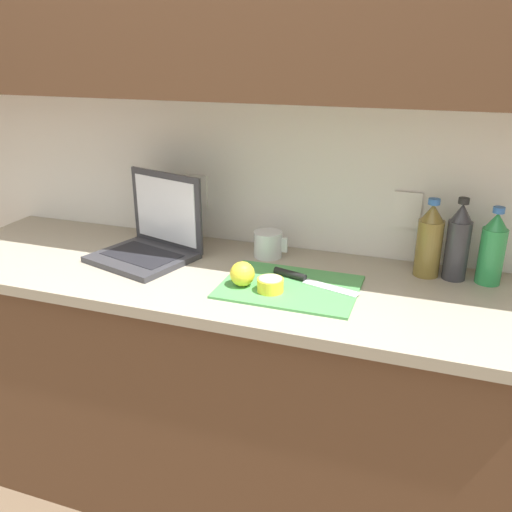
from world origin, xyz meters
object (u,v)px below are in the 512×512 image
Objects in this scene: measuring_cup at (268,244)px; bottle_green_soda at (429,241)px; bottle_oil_tall at (458,243)px; knife at (300,277)px; laptop at (152,238)px; bottle_water_clear at (492,249)px; cutting_board at (290,287)px; lemon_whole_beside at (242,274)px; lemon_half_cut at (270,285)px.

bottle_green_soda is at bearing 1.43° from measuring_cup.
knife is at bearing -156.91° from bottle_oil_tall.
laptop reaches higher than bottle_water_clear.
bottle_green_soda is 0.53m from measuring_cup.
measuring_cup is (-0.71, -0.01, -0.07)m from bottle_water_clear.
measuring_cup is (-0.16, 0.18, 0.03)m from knife.
cutting_board is at bearing -57.96° from measuring_cup.
cutting_board is at bearing -147.75° from bottle_green_soda.
knife is 0.19m from lemon_whole_beside.
lemon_half_cut is at bearing -70.65° from measuring_cup.
cutting_board is (0.52, -0.10, -0.06)m from laptop.
laptop is 0.40m from measuring_cup.
lemon_whole_beside is at bearing -151.07° from bottle_green_soda.
lemon_half_cut is 0.31× the size of bottle_green_soda.
lemon_whole_beside is at bearing -88.43° from measuring_cup.
lemon_whole_beside is 0.67m from bottle_oil_tall.
cutting_board is 1.63× the size of bottle_green_soda.
bottle_water_clear is at bearing 23.10° from cutting_board.
knife is at bearing 68.73° from cutting_board.
bottle_green_soda is at bearing 28.93° from lemon_whole_beside.
lemon_half_cut is 0.53m from bottle_green_soda.
bottle_water_clear is (0.70, 0.29, 0.06)m from lemon_whole_beside.
lemon_half_cut is 0.60m from bottle_oil_tall.
laptop reaches higher than measuring_cup.
bottle_green_soda is at bearing 43.84° from knife.
knife is 0.42m from bottle_green_soda.
bottle_water_clear is (0.61, 0.30, 0.08)m from lemon_half_cut.
measuring_cup is (-0.61, -0.01, -0.07)m from bottle_oil_tall.
bottle_oil_tall is at bearing -0.00° from bottle_green_soda.
bottle_oil_tall is (0.08, -0.00, 0.00)m from bottle_green_soda.
laptop reaches higher than lemon_whole_beside.
bottle_water_clear is at bearing 25.99° from lemon_half_cut.
cutting_board is at bearing 18.32° from lemon_whole_beside.
bottle_water_clear reaches higher than knife.
bottle_oil_tall reaches higher than measuring_cup.
bottle_green_soda is (0.52, 0.29, 0.07)m from lemon_whole_beside.
lemon_whole_beside is 0.64× the size of measuring_cup.
bottle_water_clear reaches higher than lemon_whole_beside.
lemon_half_cut is (-0.04, -0.06, 0.02)m from cutting_board.
measuring_cup is (-0.01, 0.27, -0.00)m from lemon_whole_beside.
bottle_oil_tall is 0.61m from measuring_cup.
bottle_water_clear is (0.10, 0.00, -0.01)m from bottle_oil_tall.
lemon_whole_beside is 0.29× the size of bottle_oil_tall.
lemon_half_cut is at bearing -6.59° from lemon_whole_beside.
bottle_green_soda is at bearing 25.26° from laptop.
knife is 0.59m from bottle_water_clear.
bottle_green_soda is 0.08m from bottle_oil_tall.
laptop reaches higher than bottle_oil_tall.
bottle_green_soda is (0.38, 0.24, 0.11)m from cutting_board.
knife is at bearing -152.32° from bottle_green_soda.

